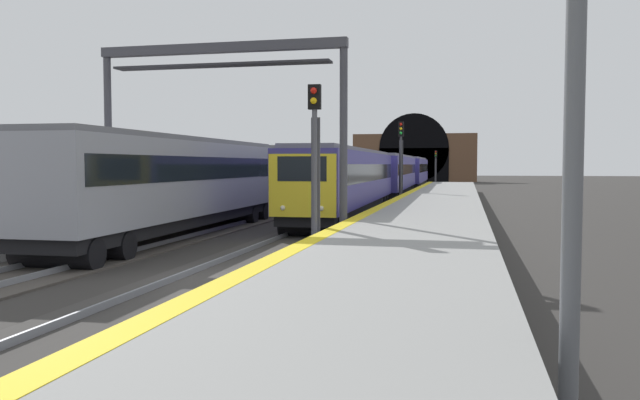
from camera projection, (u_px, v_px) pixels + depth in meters
The scene contains 13 objects.
ground_plane at pixel (210, 280), 16.22m from camera, with size 320.00×320.00×0.00m, color #302D2B.
platform_right at pixel (394, 267), 15.14m from camera, with size 112.00×4.79×1.04m, color gray.
platform_right_edge_strip at pixel (307, 242), 15.59m from camera, with size 112.00×0.50×0.01m, color yellow.
track_main_line at pixel (210, 279), 16.22m from camera, with size 160.00×3.17×0.21m.
track_adjacent_line at pixel (37, 271), 17.34m from camera, with size 160.00×3.18×0.21m.
train_main_approaching at pixel (392, 174), 55.57m from camera, with size 64.01×3.15×3.78m.
train_adjacent_platform at pixel (254, 176), 35.05m from camera, with size 37.64×3.16×4.03m.
railway_signal_near at pixel (315, 158), 19.46m from camera, with size 0.39×0.38×5.37m.
railway_signal_mid at pixel (401, 156), 44.98m from camera, with size 0.39×0.38×5.97m.
railway_signal_far at pixel (436, 164), 96.04m from camera, with size 0.39×0.38×5.08m.
overhead_signal_gantry at pixel (220, 91), 23.40m from camera, with size 0.70×9.49×7.38m.
tunnel_portal at pixel (414, 158), 110.42m from camera, with size 2.72×21.19×11.86m.
catenary_mast_near at pixel (573, 53), 6.97m from camera, with size 0.22×1.88×8.15m.
Camera 1 is at (-15.05, -6.32, 2.95)m, focal length 35.83 mm.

